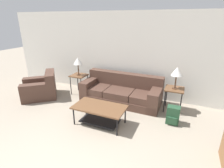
{
  "coord_description": "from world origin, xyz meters",
  "views": [
    {
      "loc": [
        1.57,
        -1.13,
        2.38
      ],
      "look_at": [
        -0.08,
        2.72,
        0.8
      ],
      "focal_mm": 28.0,
      "sensor_mm": 36.0,
      "label": 1
    }
  ],
  "objects_px": {
    "table_lamp_left": "(78,61)",
    "coffee_table": "(100,111)",
    "side_table_right": "(174,91)",
    "backpack": "(173,115)",
    "side_table_left": "(79,77)",
    "table_lamp_right": "(177,72)",
    "armchair": "(41,88)",
    "couch": "(121,92)"
  },
  "relations": [
    {
      "from": "table_lamp_right",
      "to": "backpack",
      "type": "relative_size",
      "value": 1.31
    },
    {
      "from": "coffee_table",
      "to": "backpack",
      "type": "relative_size",
      "value": 2.74
    },
    {
      "from": "table_lamp_left",
      "to": "backpack",
      "type": "bearing_deg",
      "value": -12.43
    },
    {
      "from": "armchair",
      "to": "backpack",
      "type": "height_order",
      "value": "armchair"
    },
    {
      "from": "coffee_table",
      "to": "table_lamp_left",
      "type": "height_order",
      "value": "table_lamp_left"
    },
    {
      "from": "coffee_table",
      "to": "table_lamp_right",
      "type": "relative_size",
      "value": 2.1
    },
    {
      "from": "table_lamp_left",
      "to": "backpack",
      "type": "height_order",
      "value": "table_lamp_left"
    },
    {
      "from": "couch",
      "to": "coffee_table",
      "type": "distance_m",
      "value": 1.35
    },
    {
      "from": "couch",
      "to": "armchair",
      "type": "relative_size",
      "value": 1.74
    },
    {
      "from": "table_lamp_right",
      "to": "armchair",
      "type": "bearing_deg",
      "value": -169.72
    },
    {
      "from": "armchair",
      "to": "table_lamp_right",
      "type": "bearing_deg",
      "value": 10.28
    },
    {
      "from": "backpack",
      "to": "couch",
      "type": "bearing_deg",
      "value": 157.23
    },
    {
      "from": "armchair",
      "to": "side_table_left",
      "type": "relative_size",
      "value": 2.1
    },
    {
      "from": "table_lamp_left",
      "to": "table_lamp_right",
      "type": "relative_size",
      "value": 1.0
    },
    {
      "from": "side_table_left",
      "to": "table_lamp_left",
      "type": "bearing_deg",
      "value": 90.0
    },
    {
      "from": "table_lamp_left",
      "to": "coffee_table",
      "type": "bearing_deg",
      "value": -43.3
    },
    {
      "from": "table_lamp_left",
      "to": "backpack",
      "type": "xyz_separation_m",
      "value": [
        3.05,
        -0.67,
        -0.88
      ]
    },
    {
      "from": "couch",
      "to": "side_table_right",
      "type": "distance_m",
      "value": 1.52
    },
    {
      "from": "armchair",
      "to": "backpack",
      "type": "bearing_deg",
      "value": 0.68
    },
    {
      "from": "armchair",
      "to": "side_table_right",
      "type": "xyz_separation_m",
      "value": [
        3.97,
        0.72,
        0.29
      ]
    },
    {
      "from": "armchair",
      "to": "side_table_left",
      "type": "xyz_separation_m",
      "value": [
        0.99,
        0.72,
        0.29
      ]
    },
    {
      "from": "side_table_right",
      "to": "table_lamp_left",
      "type": "bearing_deg",
      "value": 180.0
    },
    {
      "from": "armchair",
      "to": "table_lamp_right",
      "type": "xyz_separation_m",
      "value": [
        3.97,
        0.72,
        0.82
      ]
    },
    {
      "from": "couch",
      "to": "table_lamp_left",
      "type": "height_order",
      "value": "table_lamp_left"
    },
    {
      "from": "side_table_right",
      "to": "coffee_table",
      "type": "bearing_deg",
      "value": -138.15
    },
    {
      "from": "table_lamp_left",
      "to": "table_lamp_right",
      "type": "xyz_separation_m",
      "value": [
        2.98,
        0.0,
        0.0
      ]
    },
    {
      "from": "coffee_table",
      "to": "armchair",
      "type": "bearing_deg",
      "value": 165.06
    },
    {
      "from": "coffee_table",
      "to": "backpack",
      "type": "bearing_deg",
      "value": 23.64
    },
    {
      "from": "table_lamp_left",
      "to": "table_lamp_right",
      "type": "height_order",
      "value": "same"
    },
    {
      "from": "armchair",
      "to": "table_lamp_right",
      "type": "distance_m",
      "value": 4.12
    },
    {
      "from": "backpack",
      "to": "coffee_table",
      "type": "bearing_deg",
      "value": -156.36
    },
    {
      "from": "side_table_left",
      "to": "backpack",
      "type": "distance_m",
      "value": 3.14
    },
    {
      "from": "side_table_left",
      "to": "couch",
      "type": "bearing_deg",
      "value": -0.71
    },
    {
      "from": "couch",
      "to": "coffee_table",
      "type": "xyz_separation_m",
      "value": [
        -0.04,
        -1.35,
        0.05
      ]
    },
    {
      "from": "table_lamp_left",
      "to": "couch",
      "type": "bearing_deg",
      "value": -0.71
    },
    {
      "from": "couch",
      "to": "backpack",
      "type": "height_order",
      "value": "couch"
    },
    {
      "from": "side_table_right",
      "to": "backpack",
      "type": "height_order",
      "value": "side_table_right"
    },
    {
      "from": "couch",
      "to": "backpack",
      "type": "relative_size",
      "value": 5.34
    },
    {
      "from": "side_table_right",
      "to": "backpack",
      "type": "distance_m",
      "value": 0.76
    },
    {
      "from": "armchair",
      "to": "table_lamp_left",
      "type": "distance_m",
      "value": 1.47
    },
    {
      "from": "table_lamp_left",
      "to": "side_table_left",
      "type": "bearing_deg",
      "value": -90.0
    },
    {
      "from": "armchair",
      "to": "table_lamp_right",
      "type": "height_order",
      "value": "table_lamp_right"
    }
  ]
}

